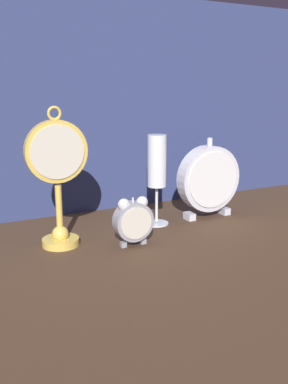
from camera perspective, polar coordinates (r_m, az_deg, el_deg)
The scene contains 6 objects.
ground_plane at distance 0.94m, azimuth 2.24°, elevation -7.18°, with size 4.00×4.00×0.00m, color #422D1E.
fabric_backdrop_drape at distance 1.17m, azimuth -5.58°, elevation 11.39°, with size 1.62×0.01×0.57m, color navy.
pocket_watch_on_stand at distance 0.91m, azimuth -11.43°, elevation 1.71°, with size 0.13×0.08×0.30m.
alarm_clock_twin_bell at distance 0.92m, azimuth -1.44°, elevation -3.66°, with size 0.09×0.03×0.11m.
mantel_clock_silver at distance 1.12m, azimuth 8.62°, elevation 1.70°, with size 0.17×0.04×0.21m.
champagne_flute at distance 1.04m, azimuth 1.72°, elevation 3.29°, with size 0.06×0.06×0.22m.
Camera 1 is at (-0.43, -0.76, 0.34)m, focal length 40.00 mm.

